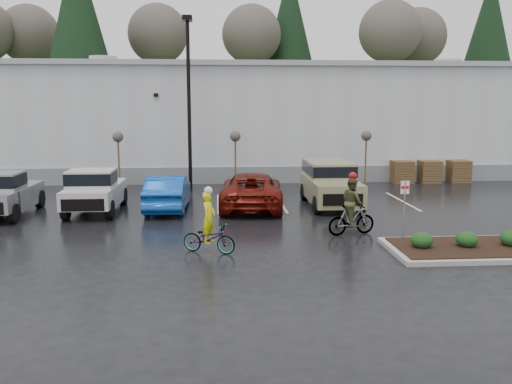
{
  "coord_description": "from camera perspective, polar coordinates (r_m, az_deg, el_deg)",
  "views": [
    {
      "loc": [
        -2.56,
        -17.48,
        4.81
      ],
      "look_at": [
        -1.03,
        3.5,
        1.3
      ],
      "focal_mm": 38.0,
      "sensor_mm": 36.0,
      "label": 1
    }
  ],
  "objects": [
    {
      "name": "shrub_b",
      "position": [
        18.87,
        21.32,
        -4.67
      ],
      "size": [
        0.7,
        0.7,
        0.52
      ],
      "primitive_type": "ellipsoid",
      "color": "#183512",
      "rests_on": "curb_island"
    },
    {
      "name": "wooded_ridge",
      "position": [
        62.56,
        -1.84,
        7.81
      ],
      "size": [
        80.0,
        25.0,
        6.0
      ],
      "primitive_type": "cube",
      "color": "#20401A",
      "rests_on": "ground"
    },
    {
      "name": "fire_lane_sign",
      "position": [
        19.1,
        15.35,
        -1.14
      ],
      "size": [
        0.3,
        0.05,
        2.2
      ],
      "color": "gray",
      "rests_on": "ground"
    },
    {
      "name": "shrub_c",
      "position": [
        19.55,
        25.3,
        -4.45
      ],
      "size": [
        0.7,
        0.7,
        0.52
      ],
      "primitive_type": "ellipsoid",
      "color": "#183512",
      "rests_on": "curb_island"
    },
    {
      "name": "pallet_stack_c",
      "position": [
        34.93,
        20.5,
        2.07
      ],
      "size": [
        1.2,
        1.2,
        1.35
      ],
      "primitive_type": "cube",
      "color": "#45351B",
      "rests_on": "ground"
    },
    {
      "name": "ground",
      "position": [
        18.31,
        4.02,
        -5.78
      ],
      "size": [
        120.0,
        120.0,
        0.0
      ],
      "primitive_type": "plane",
      "color": "black",
      "rests_on": "ground"
    },
    {
      "name": "mulch_bed",
      "position": [
        19.61,
        25.25,
        -5.14
      ],
      "size": [
        7.6,
        2.6,
        0.04
      ],
      "primitive_type": "cube",
      "color": "black",
      "rests_on": "curb_island"
    },
    {
      "name": "suv_tan",
      "position": [
        25.4,
        7.86,
        0.82
      ],
      "size": [
        2.2,
        5.1,
        2.06
      ],
      "primitive_type": null,
      "color": "#908B61",
      "rests_on": "ground"
    },
    {
      "name": "warehouse",
      "position": [
        39.57,
        -0.47,
        7.79
      ],
      "size": [
        60.5,
        15.5,
        7.2
      ],
      "color": "silver",
      "rests_on": "ground"
    },
    {
      "name": "curb_island",
      "position": [
        19.63,
        25.23,
        -5.41
      ],
      "size": [
        8.0,
        3.0,
        0.15
      ],
      "primitive_type": "cube",
      "color": "gray",
      "rests_on": "ground"
    },
    {
      "name": "pickup_silver",
      "position": [
        25.65,
        -24.8,
        0.0
      ],
      "size": [
        2.1,
        5.2,
        1.96
      ],
      "primitive_type": null,
      "color": "#9B9EA3",
      "rests_on": "ground"
    },
    {
      "name": "car_red",
      "position": [
        24.81,
        -0.47,
        0.2
      ],
      "size": [
        3.15,
        6.04,
        1.62
      ],
      "primitive_type": "imported",
      "rotation": [
        0.0,
        0.0,
        3.06
      ],
      "color": "#691109",
      "rests_on": "ground"
    },
    {
      "name": "pickup_white",
      "position": [
        25.06,
        -16.44,
        0.29
      ],
      "size": [
        2.1,
        5.2,
        1.96
      ],
      "primitive_type": null,
      "color": "#BABBB6",
      "rests_on": "ground"
    },
    {
      "name": "shrub_a",
      "position": [
        18.28,
        17.05,
        -4.88
      ],
      "size": [
        0.7,
        0.7,
        0.52
      ],
      "primitive_type": "ellipsoid",
      "color": "#183512",
      "rests_on": "curb_island"
    },
    {
      "name": "pallet_stack_b",
      "position": [
        34.22,
        17.76,
        2.08
      ],
      "size": [
        1.2,
        1.2,
        1.35
      ],
      "primitive_type": "cube",
      "color": "#45351B",
      "rests_on": "ground"
    },
    {
      "name": "cyclist_hivis",
      "position": [
        17.49,
        -4.97,
        -4.24
      ],
      "size": [
        1.88,
        1.26,
        2.16
      ],
      "rotation": [
        0.0,
        0.0,
        1.18
      ],
      "color": "#3F3F44",
      "rests_on": "ground"
    },
    {
      "name": "cyclist_olive",
      "position": [
        20.0,
        10.05,
        -2.11
      ],
      "size": [
        1.86,
        0.97,
        2.32
      ],
      "rotation": [
        0.0,
        0.0,
        1.83
      ],
      "color": "#3F3F44",
      "rests_on": "ground"
    },
    {
      "name": "sapling_west",
      "position": [
        31.04,
        -14.33,
        5.33
      ],
      "size": [
        0.6,
        0.6,
        3.2
      ],
      "color": "#45351B",
      "rests_on": "ground"
    },
    {
      "name": "pallet_stack_a",
      "position": [
        33.62,
        15.07,
        2.08
      ],
      "size": [
        1.2,
        1.2,
        1.35
      ],
      "primitive_type": "cube",
      "color": "#45351B",
      "rests_on": "ground"
    },
    {
      "name": "sapling_east",
      "position": [
        31.73,
        11.54,
        5.52
      ],
      "size": [
        0.6,
        0.6,
        3.2
      ],
      "color": "#45351B",
      "rests_on": "ground"
    },
    {
      "name": "car_blue",
      "position": [
        24.64,
        -9.25,
        -0.03
      ],
      "size": [
        1.8,
        4.86,
        1.59
      ],
      "primitive_type": "imported",
      "rotation": [
        0.0,
        0.0,
        3.12
      ],
      "color": "#0D3F97",
      "rests_on": "ground"
    },
    {
      "name": "sapling_mid",
      "position": [
        30.57,
        -2.19,
        5.56
      ],
      "size": [
        0.6,
        0.6,
        3.2
      ],
      "color": "#45351B",
      "rests_on": "ground"
    },
    {
      "name": "lamppost",
      "position": [
        29.53,
        -7.11,
        11.1
      ],
      "size": [
        0.5,
        1.0,
        9.22
      ],
      "color": "black",
      "rests_on": "ground"
    }
  ]
}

